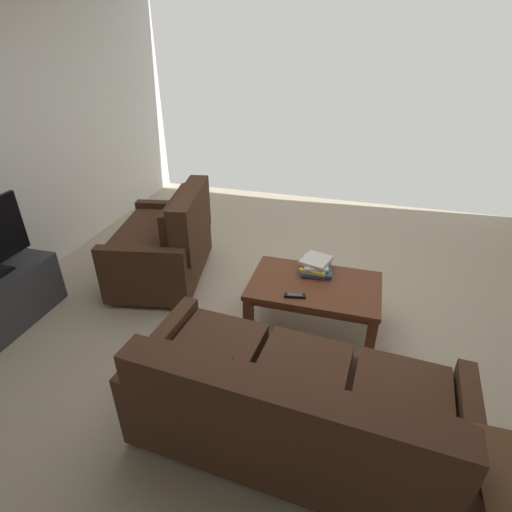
{
  "coord_description": "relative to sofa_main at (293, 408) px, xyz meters",
  "views": [
    {
      "loc": [
        -0.51,
        2.68,
        2.17
      ],
      "look_at": [
        0.11,
        0.48,
        0.87
      ],
      "focal_mm": 28.07,
      "sensor_mm": 36.0,
      "label": 1
    }
  ],
  "objects": [
    {
      "name": "coffee_table",
      "position": [
        0.06,
        -1.16,
        0.01
      ],
      "size": [
        1.02,
        0.65,
        0.42
      ],
      "color": "brown",
      "rests_on": "ground"
    },
    {
      "name": "book_stack",
      "position": [
        0.08,
        -1.36,
        0.13
      ],
      "size": [
        0.28,
        0.33,
        0.12
      ],
      "color": "#996699",
      "rests_on": "coffee_table"
    },
    {
      "name": "sofa_main",
      "position": [
        0.0,
        0.0,
        0.0
      ],
      "size": [
        1.9,
        0.98,
        0.79
      ],
      "color": "black",
      "rests_on": "ground"
    },
    {
      "name": "loveseat_near",
      "position": [
        1.54,
        -1.52,
        0.04
      ],
      "size": [
        0.98,
        1.26,
        0.92
      ],
      "color": "black",
      "rests_on": "ground"
    },
    {
      "name": "tv_remote",
      "position": [
        0.18,
        -0.94,
        0.09
      ],
      "size": [
        0.17,
        0.07,
        0.02
      ],
      "color": "black",
      "rests_on": "coffee_table"
    },
    {
      "name": "ground_plane",
      "position": [
        0.3,
        -1.17,
        -0.35
      ],
      "size": [
        5.21,
        5.87,
        0.01
      ],
      "primitive_type": "cube",
      "color": "#B7A88E"
    }
  ]
}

